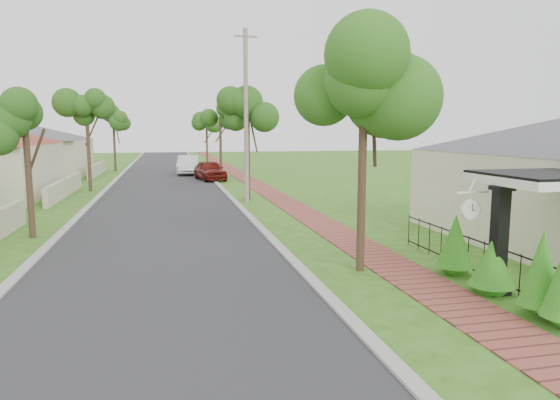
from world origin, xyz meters
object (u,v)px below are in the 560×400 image
object	(u,v)px
parked_car_white	(188,165)
near_tree	(364,87)
porch_post	(498,246)
utility_pole	(246,116)
station_clock	(471,209)
parked_car_red	(210,170)

from	to	relation	value
parked_car_white	near_tree	size ratio (longest dim) A/B	0.81
porch_post	parked_car_white	size ratio (longest dim) A/B	0.51
near_tree	utility_pole	distance (m)	13.81
near_tree	station_clock	distance (m)	4.04
utility_pole	station_clock	xyz separation A→B (m)	(2.76, -15.87, -2.57)
porch_post	station_clock	xyz separation A→B (m)	(-0.50, 0.40, 0.83)
parked_car_red	parked_car_white	size ratio (longest dim) A/B	0.90
porch_post	parked_car_red	bearing A→B (deg)	98.29
parked_car_red	utility_pole	bearing A→B (deg)	-95.93
parked_car_red	utility_pole	world-z (taller)	utility_pole
porch_post	utility_pole	bearing A→B (deg)	101.30
parked_car_red	near_tree	world-z (taller)	near_tree
station_clock	utility_pole	bearing A→B (deg)	99.85
near_tree	station_clock	bearing A→B (deg)	-48.57
parked_car_white	near_tree	xyz separation A→B (m)	(3.20, -31.66, 4.06)
station_clock	porch_post	bearing A→B (deg)	-38.83
near_tree	utility_pole	xyz separation A→B (m)	(-0.90, 13.77, -0.35)
porch_post	parked_car_white	bearing A→B (deg)	99.23
parked_car_white	utility_pole	world-z (taller)	utility_pole
parked_car_white	utility_pole	bearing A→B (deg)	-77.61
porch_post	utility_pole	size ratio (longest dim) A/B	0.28
porch_post	station_clock	size ratio (longest dim) A/B	3.16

